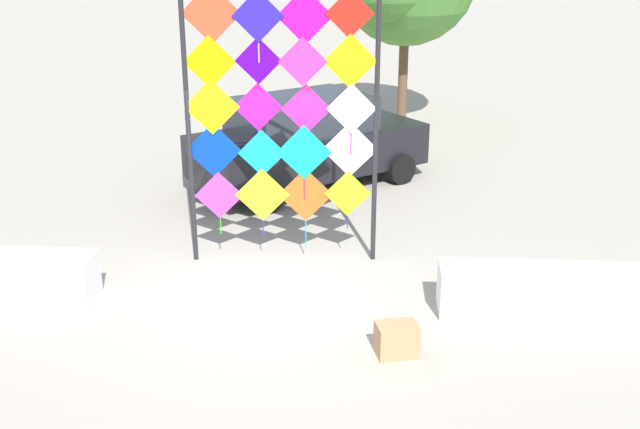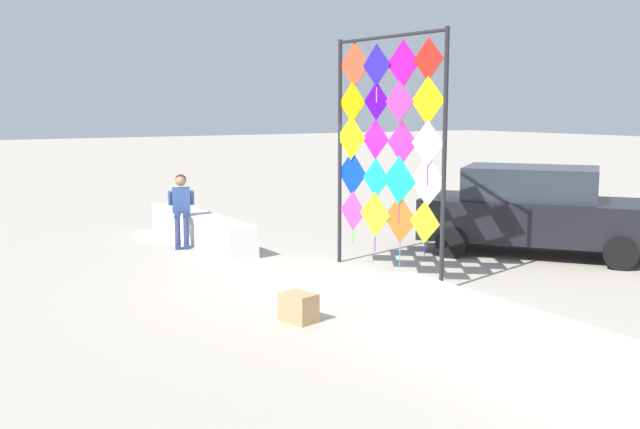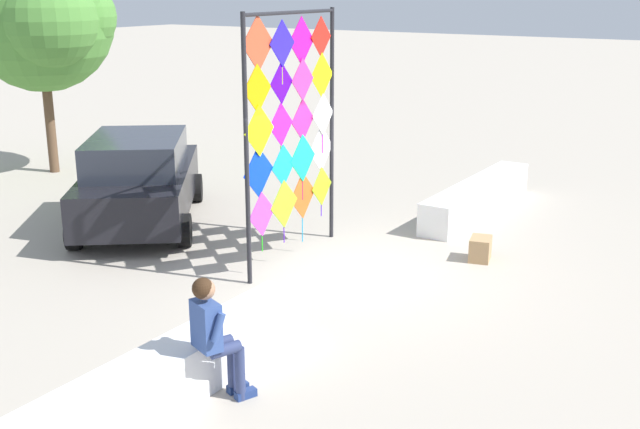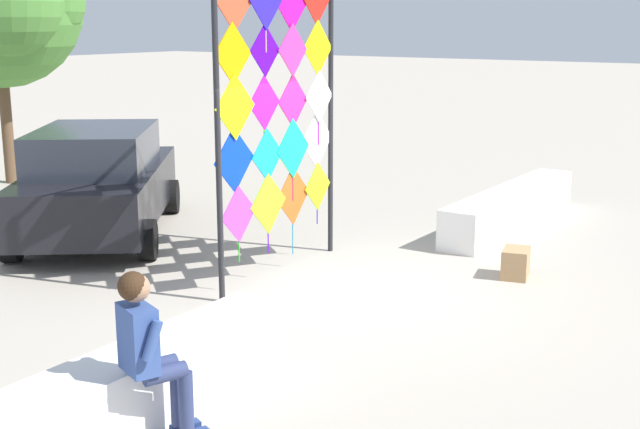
% 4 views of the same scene
% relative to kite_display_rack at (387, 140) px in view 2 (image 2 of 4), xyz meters
% --- Properties ---
extents(ground, '(120.00, 120.00, 0.00)m').
position_rel_kite_display_rack_xyz_m(ground, '(-0.09, -1.25, -2.26)').
color(ground, '#ADA393').
extents(plaza_ledge_left, '(4.22, 0.60, 0.61)m').
position_rel_kite_display_rack_xyz_m(plaza_ledge_left, '(-4.42, -1.49, -1.96)').
color(plaza_ledge_left, white).
rests_on(plaza_ledge_left, ground).
extents(plaza_ledge_right, '(4.22, 0.60, 0.61)m').
position_rel_kite_display_rack_xyz_m(plaza_ledge_right, '(4.24, -1.49, -1.96)').
color(plaza_ledge_right, white).
rests_on(plaza_ledge_right, ground).
extents(kite_display_rack, '(2.69, 0.24, 3.97)m').
position_rel_kite_display_rack_xyz_m(kite_display_rack, '(0.00, 0.00, 0.00)').
color(kite_display_rack, '#232328').
rests_on(kite_display_rack, ground).
extents(seated_vendor, '(0.69, 0.58, 1.46)m').
position_rel_kite_display_rack_xyz_m(seated_vendor, '(-4.28, -1.95, -1.41)').
color(seated_vendor, navy).
rests_on(seated_vendor, ground).
extents(parked_car, '(4.56, 4.10, 1.68)m').
position_rel_kite_display_rack_xyz_m(parked_car, '(0.07, 3.53, -1.41)').
color(parked_car, black).
rests_on(parked_car, ground).
extents(cardboard_box_large, '(0.53, 0.43, 0.38)m').
position_rel_kite_display_rack_xyz_m(cardboard_box_large, '(1.57, -2.61, -2.07)').
color(cardboard_box_large, tan).
rests_on(cardboard_box_large, ground).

